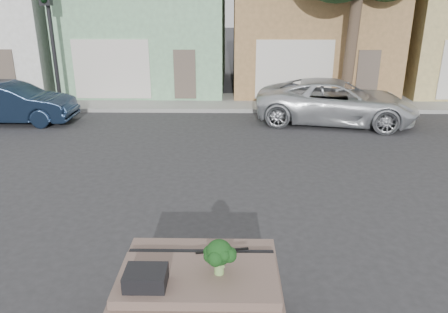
{
  "coord_description": "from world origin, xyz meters",
  "views": [
    {
      "loc": [
        0.39,
        -7.55,
        4.24
      ],
      "look_at": [
        0.25,
        0.5,
        1.3
      ],
      "focal_mm": 35.0,
      "sensor_mm": 36.0,
      "label": 1
    }
  ],
  "objects_px": {
    "silver_pickup": "(334,123)",
    "broccoli": "(219,257)",
    "traffic_signal": "(52,44)",
    "navy_sedan": "(15,123)"
  },
  "relations": [
    {
      "from": "silver_pickup",
      "to": "broccoli",
      "type": "distance_m",
      "value": 11.51
    },
    {
      "from": "traffic_signal",
      "to": "silver_pickup",
      "type": "bearing_deg",
      "value": -9.84
    },
    {
      "from": "navy_sedan",
      "to": "silver_pickup",
      "type": "xyz_separation_m",
      "value": [
        11.49,
        0.21,
        0.0
      ]
    },
    {
      "from": "silver_pickup",
      "to": "broccoli",
      "type": "bearing_deg",
      "value": 171.52
    },
    {
      "from": "broccoli",
      "to": "navy_sedan",
      "type": "bearing_deg",
      "value": 125.92
    },
    {
      "from": "broccoli",
      "to": "silver_pickup",
      "type": "bearing_deg",
      "value": 70.39
    },
    {
      "from": "silver_pickup",
      "to": "broccoli",
      "type": "height_order",
      "value": "broccoli"
    },
    {
      "from": "silver_pickup",
      "to": "traffic_signal",
      "type": "bearing_deg",
      "value": 91.28
    },
    {
      "from": "navy_sedan",
      "to": "silver_pickup",
      "type": "distance_m",
      "value": 11.49
    },
    {
      "from": "silver_pickup",
      "to": "traffic_signal",
      "type": "xyz_separation_m",
      "value": [
        -10.59,
        1.84,
        2.55
      ]
    }
  ]
}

